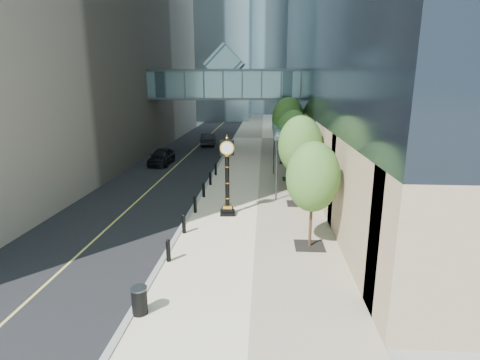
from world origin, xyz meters
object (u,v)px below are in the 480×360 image
street_clock (227,182)px  car_far (208,139)px  trash_bin (140,301)px  pedestrian (315,198)px  car_near (162,156)px

street_clock → car_far: (-4.96, 25.86, -1.27)m
trash_bin → car_far: 36.05m
street_clock → pedestrian: 5.46m
street_clock → car_near: bearing=113.8°
trash_bin → car_far: (-3.00, 35.92, 0.28)m
pedestrian → trash_bin: bearing=32.3°
trash_bin → pedestrian: size_ratio=0.56×
pedestrian → car_near: pedestrian is taller
trash_bin → pedestrian: (7.20, 11.02, 0.36)m
trash_bin → car_near: bearing=103.6°
trash_bin → car_near: size_ratio=0.20×
street_clock → car_far: street_clock is taller
street_clock → pedestrian: bearing=5.2°
pedestrian → car_far: bearing=-92.3°
trash_bin → car_near: (-5.80, 24.06, 0.28)m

